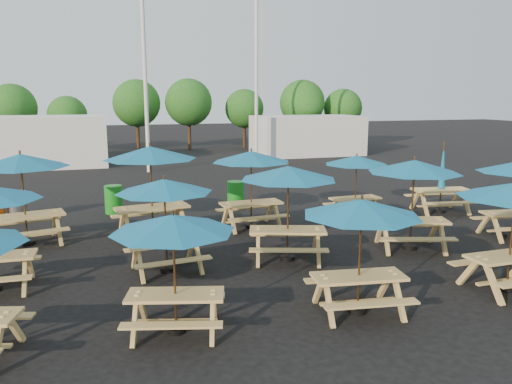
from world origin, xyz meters
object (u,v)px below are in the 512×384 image
object	(u,v)px
picnic_unit_7	(288,177)
picnic_unit_3	(173,229)
waste_bin_1	(17,206)
waste_bin_3	(236,195)
picnic_unit_5	(150,157)
picnic_unit_10	(414,171)
picnic_unit_8	(251,160)
picnic_unit_11	(357,163)
picnic_unit_6	(361,213)
waste_bin_2	(114,199)
picnic_unit_14	(441,184)
picnic_unit_2	(21,165)
picnic_unit_4	(164,190)

from	to	relation	value
picnic_unit_7	picnic_unit_3	bearing A→B (deg)	-118.22
waste_bin_1	waste_bin_3	distance (m)	7.08
picnic_unit_5	picnic_unit_10	distance (m)	6.98
picnic_unit_7	picnic_unit_8	world-z (taller)	picnic_unit_8
picnic_unit_11	waste_bin_1	distance (m)	10.82
picnic_unit_6	waste_bin_3	xyz separation A→B (m)	(0.11, 9.09, -1.39)
picnic_unit_5	picnic_unit_11	bearing A→B (deg)	-7.97
waste_bin_2	waste_bin_3	distance (m)	4.15
picnic_unit_6	picnic_unit_14	bearing A→B (deg)	51.55
picnic_unit_11	waste_bin_3	world-z (taller)	picnic_unit_11
picnic_unit_2	waste_bin_2	world-z (taller)	picnic_unit_2
picnic_unit_5	picnic_unit_10	xyz separation A→B (m)	(6.20, -3.20, -0.20)
picnic_unit_5	picnic_unit_11	distance (m)	6.45
picnic_unit_4	waste_bin_3	size ratio (longest dim) A/B	2.52
picnic_unit_3	waste_bin_1	xyz separation A→B (m)	(-3.69, 9.11, -1.31)
waste_bin_1	picnic_unit_7	bearing A→B (deg)	-42.22
picnic_unit_7	picnic_unit_10	world-z (taller)	picnic_unit_10
picnic_unit_14	waste_bin_2	distance (m)	11.05
picnic_unit_8	picnic_unit_6	bearing A→B (deg)	-91.97
picnic_unit_6	picnic_unit_14	world-z (taller)	picnic_unit_14
picnic_unit_4	picnic_unit_11	bearing A→B (deg)	19.65
picnic_unit_7	picnic_unit_14	world-z (taller)	picnic_unit_14
picnic_unit_2	picnic_unit_5	distance (m)	3.28
picnic_unit_5	waste_bin_2	size ratio (longest dim) A/B	3.13
picnic_unit_3	waste_bin_2	distance (m)	9.41
picnic_unit_10	waste_bin_1	world-z (taller)	picnic_unit_10
picnic_unit_6	waste_bin_1	world-z (taller)	picnic_unit_6
picnic_unit_8	waste_bin_2	xyz separation A→B (m)	(-3.89, 3.17, -1.56)
waste_bin_3	picnic_unit_11	bearing A→B (deg)	-39.07
picnic_unit_8	picnic_unit_10	size ratio (longest dim) A/B	0.84
picnic_unit_2	picnic_unit_6	bearing A→B (deg)	-58.39
picnic_unit_7	picnic_unit_4	bearing A→B (deg)	-162.65
picnic_unit_10	picnic_unit_11	xyz separation A→B (m)	(0.23, 3.39, -0.25)
picnic_unit_11	waste_bin_3	xyz separation A→B (m)	(-3.27, 2.65, -1.33)
picnic_unit_14	picnic_unit_6	bearing A→B (deg)	-126.33
picnic_unit_2	waste_bin_3	distance (m)	7.18
picnic_unit_5	picnic_unit_6	xyz separation A→B (m)	(3.05, -6.24, -0.38)
picnic_unit_5	picnic_unit_7	xyz separation A→B (m)	(2.87, -3.09, -0.22)
waste_bin_1	picnic_unit_3	bearing A→B (deg)	-67.96
picnic_unit_2	picnic_unit_11	bearing A→B (deg)	-12.79
picnic_unit_6	picnic_unit_10	distance (m)	4.39
picnic_unit_6	waste_bin_2	distance (m)	10.39
picnic_unit_14	picnic_unit_3	bearing A→B (deg)	-138.33
picnic_unit_7	waste_bin_2	distance (m)	7.57
waste_bin_2	waste_bin_3	xyz separation A→B (m)	(4.14, -0.40, 0.00)
waste_bin_2	picnic_unit_6	bearing A→B (deg)	-67.02
picnic_unit_3	waste_bin_1	world-z (taller)	picnic_unit_3
picnic_unit_11	waste_bin_3	size ratio (longest dim) A/B	2.29
waste_bin_2	waste_bin_3	size ratio (longest dim) A/B	1.00
picnic_unit_2	picnic_unit_3	bearing A→B (deg)	-76.90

